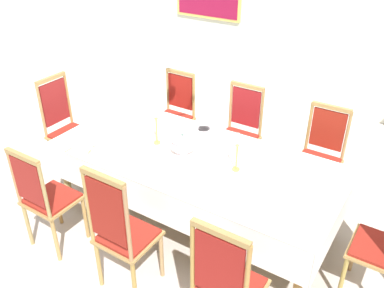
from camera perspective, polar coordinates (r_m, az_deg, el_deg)
The scene contains 19 objects.
ground at distance 4.48m, azimuth 1.72°, elevation -9.21°, with size 8.14×6.25×0.04m, color #BDB0A9.
dining_table at distance 3.91m, azimuth 0.34°, elevation -2.55°, with size 2.72×1.21×0.78m.
tablecloth at distance 3.91m, azimuth 0.34°, elevation -2.66°, with size 2.74×1.23×0.35m.
chair_south_a at distance 3.93m, azimuth -19.55°, elevation -6.84°, with size 0.44×0.42×1.07m.
chair_north_a at distance 5.16m, azimuth -2.37°, elevation 4.30°, with size 0.44×0.42×1.08m.
chair_south_b at distance 3.34m, azimuth -9.74°, elevation -11.70°, with size 0.44×0.42×1.21m.
chair_north_b at distance 4.75m, azimuth 6.58°, elevation 1.80°, with size 0.44×0.42×1.10m.
chair_south_c at distance 2.97m, azimuth 4.76°, elevation -18.62°, with size 0.44×0.42×1.16m.
chair_north_c at distance 4.48m, azimuth 17.25°, elevation -1.44°, with size 0.44×0.42×1.08m.
chair_head_west at distance 5.01m, azimuth -17.00°, elevation 2.46°, with size 0.42×0.44×1.17m.
soup_tureen at distance 3.88m, azimuth -1.29°, elevation 0.12°, with size 0.24×0.24×0.20m.
candlestick_west at distance 4.01m, azimuth -4.91°, elevation 2.09°, with size 0.07×0.07×0.39m.
candlestick_east at distance 3.61m, azimuth 6.19°, elevation -1.59°, with size 0.07×0.07×0.37m.
bowl_near_left at distance 4.08m, azimuth -15.02°, elevation -0.62°, with size 0.16×0.16×0.04m.
bowl_near_right at distance 3.99m, azimuth -12.36°, elevation -0.95°, with size 0.19×0.19×0.04m.
bowl_far_left at distance 4.28m, azimuth 1.58°, elevation 2.01°, with size 0.17×0.17×0.03m.
bowl_far_right at distance 3.61m, azimuth -4.89°, elevation -3.98°, with size 0.17×0.17×0.03m.
spoon_primary at distance 4.17m, azimuth -15.79°, elevation -0.24°, with size 0.03×0.18×0.01m.
spoon_secondary at distance 4.10m, azimuth -13.40°, elevation -0.48°, with size 0.06×0.17×0.01m.
Camera 1 is at (1.76, -2.97, 2.82)m, focal length 38.70 mm.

